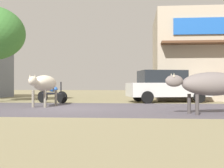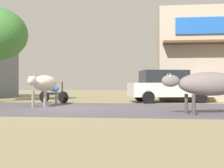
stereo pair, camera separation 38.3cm
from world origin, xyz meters
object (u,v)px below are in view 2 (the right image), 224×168
(cow_near_brown, at_px, (45,84))
(cow_far_dark, at_px, (209,84))
(parked_hatchback_car, at_px, (167,86))
(parked_motorcycle, at_px, (54,94))

(cow_near_brown, relative_size, cow_far_dark, 0.98)
(parked_hatchback_car, relative_size, cow_near_brown, 1.69)
(parked_hatchback_car, height_order, cow_far_dark, parked_hatchback_car)
(cow_near_brown, bearing_deg, cow_far_dark, -23.75)
(cow_far_dark, bearing_deg, cow_near_brown, 156.25)
(parked_hatchback_car, relative_size, parked_motorcycle, 2.60)
(parked_hatchback_car, bearing_deg, cow_far_dark, -82.21)
(parked_motorcycle, relative_size, cow_far_dark, 0.64)
(parked_hatchback_car, bearing_deg, parked_motorcycle, -167.44)
(cow_far_dark, bearing_deg, parked_hatchback_car, 97.79)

